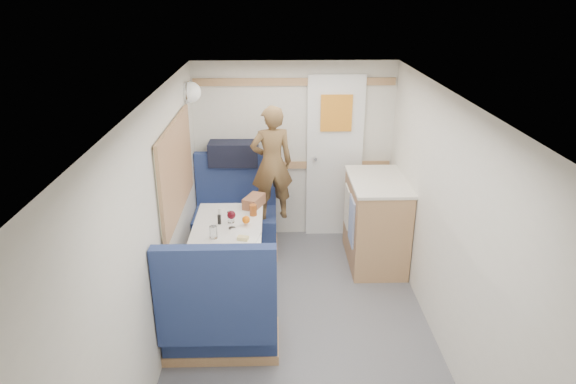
{
  "coord_description": "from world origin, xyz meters",
  "views": [
    {
      "loc": [
        -0.21,
        -3.23,
        2.72
      ],
      "look_at": [
        -0.11,
        0.9,
        1.06
      ],
      "focal_mm": 32.0,
      "sensor_mm": 36.0,
      "label": 1
    }
  ],
  "objects_px": {
    "bench_near": "(221,319)",
    "pepper_grinder": "(219,219)",
    "dinette_table": "(229,238)",
    "tray": "(241,239)",
    "cheese_block": "(243,238)",
    "wine_glass": "(231,216)",
    "dome_light": "(191,92)",
    "bread_loaf": "(254,201)",
    "person": "(272,163)",
    "tumbler_left": "(213,232)",
    "beer_glass": "(253,210)",
    "bench_far": "(236,224)",
    "duffel_bag": "(234,153)",
    "tumbler_right": "(231,217)",
    "galley_counter": "(375,221)",
    "orange_fruit": "(246,220)",
    "salt_grinder": "(220,213)"
  },
  "relations": [
    {
      "from": "bench_near",
      "to": "pepper_grinder",
      "type": "relative_size",
      "value": 12.18
    },
    {
      "from": "dinette_table",
      "to": "tray",
      "type": "height_order",
      "value": "tray"
    },
    {
      "from": "cheese_block",
      "to": "wine_glass",
      "type": "relative_size",
      "value": 0.54
    },
    {
      "from": "bench_near",
      "to": "dome_light",
      "type": "bearing_deg",
      "value": 102.82
    },
    {
      "from": "cheese_block",
      "to": "bread_loaf",
      "type": "height_order",
      "value": "bread_loaf"
    },
    {
      "from": "person",
      "to": "tumbler_left",
      "type": "xyz_separation_m",
      "value": [
        -0.5,
        -1.01,
        -0.27
      ]
    },
    {
      "from": "beer_glass",
      "to": "pepper_grinder",
      "type": "xyz_separation_m",
      "value": [
        -0.3,
        -0.18,
        -0.01
      ]
    },
    {
      "from": "tumbler_left",
      "to": "dinette_table",
      "type": "bearing_deg",
      "value": 71.82
    },
    {
      "from": "bench_far",
      "to": "bench_near",
      "type": "distance_m",
      "value": 1.73
    },
    {
      "from": "bench_near",
      "to": "tray",
      "type": "relative_size",
      "value": 2.93
    },
    {
      "from": "duffel_bag",
      "to": "tumbler_right",
      "type": "xyz_separation_m",
      "value": [
        0.04,
        -1.11,
        -0.26
      ]
    },
    {
      "from": "dinette_table",
      "to": "galley_counter",
      "type": "relative_size",
      "value": 1.0
    },
    {
      "from": "orange_fruit",
      "to": "galley_counter",
      "type": "bearing_deg",
      "value": 24.76
    },
    {
      "from": "salt_grinder",
      "to": "bread_loaf",
      "type": "height_order",
      "value": "bread_loaf"
    },
    {
      "from": "tumbler_right",
      "to": "wine_glass",
      "type": "bearing_deg",
      "value": -81.5
    },
    {
      "from": "salt_grinder",
      "to": "dinette_table",
      "type": "bearing_deg",
      "value": -59.34
    },
    {
      "from": "bench_near",
      "to": "person",
      "type": "height_order",
      "value": "person"
    },
    {
      "from": "person",
      "to": "tray",
      "type": "bearing_deg",
      "value": 64.16
    },
    {
      "from": "pepper_grinder",
      "to": "bread_loaf",
      "type": "xyz_separation_m",
      "value": [
        0.3,
        0.39,
        0.01
      ]
    },
    {
      "from": "tumbler_right",
      "to": "person",
      "type": "bearing_deg",
      "value": 61.8
    },
    {
      "from": "dinette_table",
      "to": "bread_loaf",
      "type": "height_order",
      "value": "bread_loaf"
    },
    {
      "from": "orange_fruit",
      "to": "pepper_grinder",
      "type": "xyz_separation_m",
      "value": [
        -0.24,
        0.04,
        -0.01
      ]
    },
    {
      "from": "orange_fruit",
      "to": "tumbler_left",
      "type": "xyz_separation_m",
      "value": [
        -0.27,
        -0.25,
        0.0
      ]
    },
    {
      "from": "person",
      "to": "duffel_bag",
      "type": "bearing_deg",
      "value": -56.48
    },
    {
      "from": "cheese_block",
      "to": "tumbler_right",
      "type": "distance_m",
      "value": 0.41
    },
    {
      "from": "tumbler_left",
      "to": "beer_glass",
      "type": "distance_m",
      "value": 0.56
    },
    {
      "from": "person",
      "to": "orange_fruit",
      "type": "distance_m",
      "value": 0.84
    },
    {
      "from": "dome_light",
      "to": "orange_fruit",
      "type": "distance_m",
      "value": 1.44
    },
    {
      "from": "person",
      "to": "bread_loaf",
      "type": "bearing_deg",
      "value": 50.28
    },
    {
      "from": "galley_counter",
      "to": "wine_glass",
      "type": "bearing_deg",
      "value": -155.16
    },
    {
      "from": "galley_counter",
      "to": "duffel_bag",
      "type": "relative_size",
      "value": 1.73
    },
    {
      "from": "orange_fruit",
      "to": "cheese_block",
      "type": "distance_m",
      "value": 0.32
    },
    {
      "from": "wine_glass",
      "to": "beer_glass",
      "type": "distance_m",
      "value": 0.33
    },
    {
      "from": "beer_glass",
      "to": "tray",
      "type": "bearing_deg",
      "value": -99.14
    },
    {
      "from": "galley_counter",
      "to": "wine_glass",
      "type": "distance_m",
      "value": 1.61
    },
    {
      "from": "bread_loaf",
      "to": "orange_fruit",
      "type": "bearing_deg",
      "value": -97.54
    },
    {
      "from": "galley_counter",
      "to": "tumbler_right",
      "type": "height_order",
      "value": "galley_counter"
    },
    {
      "from": "beer_glass",
      "to": "bench_far",
      "type": "bearing_deg",
      "value": 107.83
    },
    {
      "from": "dinette_table",
      "to": "salt_grinder",
      "type": "distance_m",
      "value": 0.25
    },
    {
      "from": "tumbler_left",
      "to": "tumbler_right",
      "type": "bearing_deg",
      "value": 68.17
    },
    {
      "from": "dome_light",
      "to": "tumbler_left",
      "type": "xyz_separation_m",
      "value": [
        0.29,
        -1.15,
        -0.97
      ]
    },
    {
      "from": "wine_glass",
      "to": "pepper_grinder",
      "type": "height_order",
      "value": "wine_glass"
    },
    {
      "from": "bench_far",
      "to": "bread_loaf",
      "type": "bearing_deg",
      "value": -65.31
    },
    {
      "from": "orange_fruit",
      "to": "pepper_grinder",
      "type": "relative_size",
      "value": 0.83
    },
    {
      "from": "tumbler_right",
      "to": "galley_counter",
      "type": "bearing_deg",
      "value": 20.4
    },
    {
      "from": "bench_far",
      "to": "duffel_bag",
      "type": "height_order",
      "value": "duffel_bag"
    },
    {
      "from": "duffel_bag",
      "to": "wine_glass",
      "type": "distance_m",
      "value": 1.24
    },
    {
      "from": "bench_near",
      "to": "tumbler_left",
      "type": "bearing_deg",
      "value": 99.67
    },
    {
      "from": "bench_far",
      "to": "pepper_grinder",
      "type": "distance_m",
      "value": 1.0
    },
    {
      "from": "pepper_grinder",
      "to": "dinette_table",
      "type": "bearing_deg",
      "value": 10.46
    }
  ]
}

